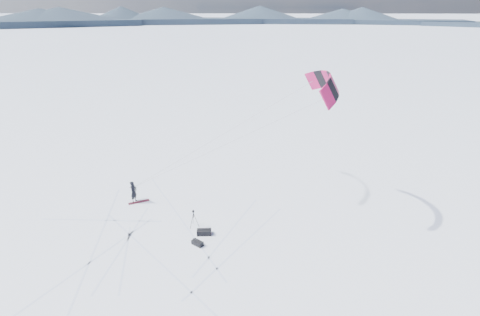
# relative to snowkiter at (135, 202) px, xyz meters

# --- Properties ---
(ground) EXTENTS (1800.00, 1800.00, 0.00)m
(ground) POSITION_rel_snowkiter_xyz_m (3.43, -3.78, 0.00)
(ground) COLOR white
(horizon_hills) EXTENTS (704.00, 704.00, 8.37)m
(horizon_hills) POSITION_rel_snowkiter_xyz_m (3.43, -3.78, 3.33)
(horizon_hills) COLOR black
(horizon_hills) RESTS_ON ground
(snow_tracks) EXTENTS (17.62, 14.39, 0.01)m
(snow_tracks) POSITION_rel_snowkiter_xyz_m (2.86, -4.50, 0.00)
(snow_tracks) COLOR silver
(snow_tracks) RESTS_ON ground
(snowkiter) EXTENTS (0.52, 0.69, 1.71)m
(snowkiter) POSITION_rel_snowkiter_xyz_m (0.00, 0.00, 0.00)
(snowkiter) COLOR black
(snowkiter) RESTS_ON ground
(snowboard) EXTENTS (1.50, 0.96, 0.04)m
(snowboard) POSITION_rel_snowkiter_xyz_m (0.32, -0.06, 0.02)
(snowboard) COLOR maroon
(snowboard) RESTS_ON ground
(tripod) EXTENTS (0.60, 0.65, 1.25)m
(tripod) POSITION_rel_snowkiter_xyz_m (5.10, -2.94, 0.81)
(tripod) COLOR black
(tripod) RESTS_ON ground
(gear_bag_a) EXTENTS (0.96, 0.53, 0.41)m
(gear_bag_a) POSITION_rel_snowkiter_xyz_m (5.92, -3.80, 0.18)
(gear_bag_a) COLOR black
(gear_bag_a) RESTS_ON ground
(gear_bag_b) EXTENTS (0.82, 0.70, 0.34)m
(gear_bag_b) POSITION_rel_snowkiter_xyz_m (5.67, -4.91, 0.15)
(gear_bag_b) COLOR black
(gear_bag_b) RESTS_ON ground
(power_kite) EXTENTS (14.67, 5.68, 8.58)m
(power_kite) POSITION_rel_snowkiter_xyz_m (13.55, 0.57, 8.92)
(power_kite) COLOR #BF1553
(power_kite) RESTS_ON ground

